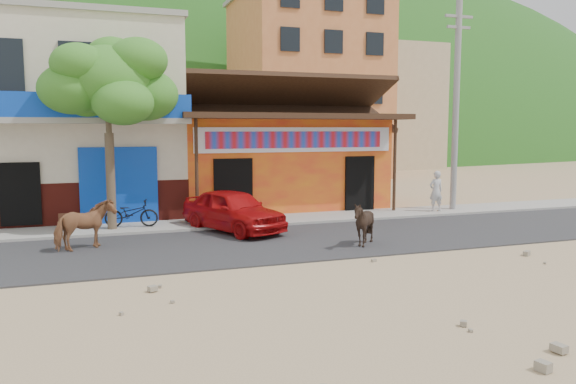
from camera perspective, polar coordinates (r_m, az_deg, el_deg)
name	(u,v)px	position (r m, az deg, el deg)	size (l,w,h in m)	color
ground	(318,262)	(13.85, 3.07, -7.13)	(120.00, 120.00, 0.00)	#9E825B
road	(285,242)	(16.13, -0.34, -5.10)	(60.00, 5.00, 0.04)	#28282B
sidewalk	(252,222)	(19.41, -3.72, -3.03)	(60.00, 2.00, 0.12)	gray
dance_club	(271,163)	(23.60, -1.70, 2.92)	(8.00, 6.00, 3.60)	orange
cafe_building	(80,122)	(22.44, -20.41, 6.68)	(7.00, 6.00, 7.00)	beige
apartment_front	(306,89)	(39.19, 1.87, 10.46)	(9.00, 9.00, 12.00)	#CC723F
apartment_rear	(380,108)	(48.38, 9.32, 8.43)	(8.00, 8.00, 10.00)	tan
hillside	(126,66)	(83.06, -16.10, 12.24)	(100.00, 40.00, 24.00)	#194C14
tree	(109,133)	(18.25, -17.73, 5.74)	(3.00, 3.00, 6.00)	#2D721E
utility_pole	(456,106)	(22.79, 16.70, 8.37)	(0.24, 0.24, 8.00)	gray
cow_tan	(85,225)	(15.88, -19.94, -3.19)	(0.71, 1.56, 1.32)	#99623D
cow_dark	(363,224)	(15.55, 7.67, -3.21)	(0.99, 1.12, 1.23)	black
red_car	(233,210)	(17.70, -5.60, -1.84)	(1.58, 3.92, 1.33)	#AD0C0E
scooter	(131,213)	(18.62, -15.63, -2.10)	(0.58, 1.67, 0.88)	black
pedestrian	(436,191)	(22.05, 14.80, 0.09)	(0.56, 0.37, 1.54)	silver
cafe_chair_right	(65,215)	(18.93, -21.75, -2.18)	(0.41, 0.41, 0.88)	#472817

